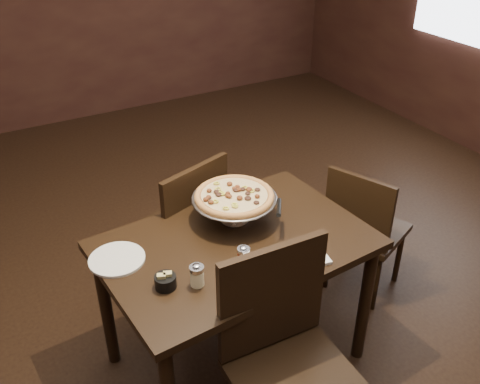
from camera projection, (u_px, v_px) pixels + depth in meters
room at (248, 97)px, 2.12m from camera, size 6.04×7.04×2.84m
dining_table at (236, 259)px, 2.46m from camera, size 1.24×0.88×0.74m
pizza_stand at (234, 196)px, 2.48m from camera, size 0.40×0.40×0.17m
parmesan_shaker at (197, 275)px, 2.13m from camera, size 0.06×0.06×0.10m
pepper_flake_shaker at (243, 256)px, 2.24m from camera, size 0.05×0.05×0.10m
packet_caddy at (165, 281)px, 2.13m from camera, size 0.09×0.09×0.07m
napkin_stack at (311, 257)px, 2.30m from camera, size 0.16×0.16×0.01m
plate_left at (117, 259)px, 2.29m from camera, size 0.24×0.24×0.01m
plate_near at (273, 273)px, 2.21m from camera, size 0.27×0.27×0.01m
serving_spatula at (279, 208)px, 2.40m from camera, size 0.18×0.18×0.03m
chair_far at (182, 229)px, 2.89m from camera, size 0.55×0.55×0.93m
chair_near at (287, 357)px, 2.09m from camera, size 0.48×0.48×0.99m
chair_side at (364, 227)px, 3.00m from camera, size 0.51×0.51×0.83m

